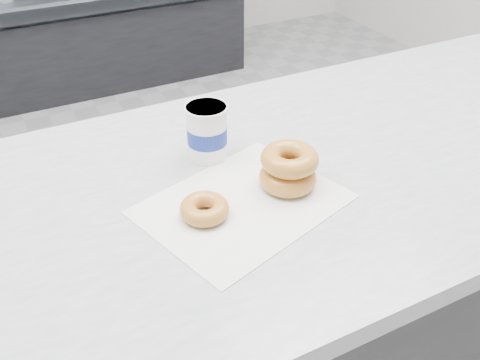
% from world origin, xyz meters
% --- Properties ---
extents(ground, '(5.00, 5.00, 0.00)m').
position_xyz_m(ground, '(0.00, 0.00, 0.00)').
color(ground, '#969699').
rests_on(ground, ground).
extents(counter, '(3.06, 0.76, 0.90)m').
position_xyz_m(counter, '(0.00, -0.60, 0.45)').
color(counter, '#333335').
rests_on(counter, ground).
extents(display_case, '(2.40, 0.74, 1.25)m').
position_xyz_m(display_case, '(0.00, 2.12, 0.49)').
color(display_case, black).
rests_on(display_case, ground).
extents(wax_paper, '(0.40, 0.35, 0.00)m').
position_xyz_m(wax_paper, '(-0.07, -0.66, 0.90)').
color(wax_paper, silver).
rests_on(wax_paper, counter).
extents(donut_single, '(0.11, 0.11, 0.03)m').
position_xyz_m(donut_single, '(-0.14, -0.66, 0.92)').
color(donut_single, '#C78036').
rests_on(donut_single, wax_paper).
extents(donut_stack, '(0.15, 0.15, 0.07)m').
position_xyz_m(donut_stack, '(0.04, -0.65, 0.94)').
color(donut_stack, '#C78036').
rests_on(donut_stack, wax_paper).
extents(coffee_cup, '(0.10, 0.10, 0.11)m').
position_xyz_m(coffee_cup, '(-0.05, -0.49, 0.96)').
color(coffee_cup, white).
rests_on(coffee_cup, counter).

